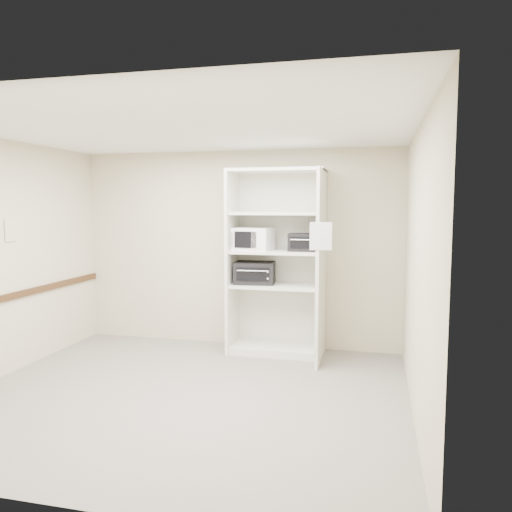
% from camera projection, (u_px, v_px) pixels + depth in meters
% --- Properties ---
extents(floor, '(4.50, 4.00, 0.01)m').
position_uv_depth(floor, '(185.00, 395.00, 5.15)').
color(floor, slate).
rests_on(floor, ground).
extents(ceiling, '(4.50, 4.00, 0.01)m').
position_uv_depth(ceiling, '(182.00, 129.00, 4.88)').
color(ceiling, white).
extents(wall_back, '(4.50, 0.02, 2.70)m').
position_uv_depth(wall_back, '(237.00, 249.00, 6.95)').
color(wall_back, '#BDB194').
rests_on(wall_back, ground).
extents(wall_front, '(4.50, 0.02, 2.70)m').
position_uv_depth(wall_front, '(62.00, 303.00, 3.08)').
color(wall_front, '#BDB194').
rests_on(wall_front, ground).
extents(wall_right, '(0.02, 4.00, 2.70)m').
position_uv_depth(wall_right, '(418.00, 272.00, 4.49)').
color(wall_right, '#BDB194').
rests_on(wall_right, ground).
extents(shelving_unit, '(1.24, 0.92, 2.42)m').
position_uv_depth(shelving_unit, '(280.00, 268.00, 6.53)').
color(shelving_unit, silver).
rests_on(shelving_unit, floor).
extents(microwave, '(0.53, 0.43, 0.29)m').
position_uv_depth(microwave, '(253.00, 239.00, 6.51)').
color(microwave, white).
rests_on(microwave, shelving_unit).
extents(toaster_oven_upper, '(0.40, 0.31, 0.23)m').
position_uv_depth(toaster_oven_upper, '(304.00, 242.00, 6.37)').
color(toaster_oven_upper, black).
rests_on(toaster_oven_upper, shelving_unit).
extents(toaster_oven_lower, '(0.55, 0.44, 0.29)m').
position_uv_depth(toaster_oven_lower, '(255.00, 273.00, 6.60)').
color(toaster_oven_lower, black).
rests_on(toaster_oven_lower, shelving_unit).
extents(paper_sign, '(0.25, 0.02, 0.32)m').
position_uv_depth(paper_sign, '(321.00, 236.00, 5.73)').
color(paper_sign, white).
rests_on(paper_sign, shelving_unit).
extents(wall_poster, '(0.01, 0.19, 0.26)m').
position_uv_depth(wall_poster, '(11.00, 230.00, 5.77)').
color(wall_poster, silver).
rests_on(wall_poster, wall_left).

